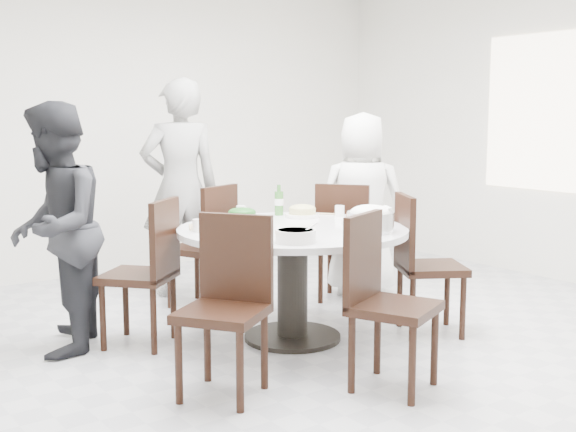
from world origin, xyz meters
TOP-DOWN VIEW (x-y plane):
  - floor at (0.00, 0.00)m, footprint 6.00×6.00m
  - wall_back at (0.00, 3.00)m, footprint 6.00×0.01m
  - dining_table at (0.03, 0.32)m, footprint 1.50×1.50m
  - chair_ne at (1.00, 0.89)m, footprint 0.59×0.59m
  - chair_n at (-0.04, 1.41)m, footprint 0.55×0.55m
  - chair_nw at (-0.83, 0.82)m, footprint 0.59×0.59m
  - chair_sw at (-0.85, -0.25)m, footprint 0.58×0.58m
  - chair_s at (-0.05, -0.71)m, footprint 0.55×0.55m
  - chair_se at (0.87, -0.13)m, footprint 0.58×0.58m
  - diner_right at (1.24, 0.98)m, footprint 0.87×0.84m
  - diner_middle at (0.02, 1.83)m, footprint 0.74×0.59m
  - diner_left at (-1.30, 0.98)m, footprint 0.89×0.95m
  - dish_greens at (-0.07, 0.76)m, footprint 0.24×0.24m
  - dish_pale at (0.37, 0.65)m, footprint 0.25×0.25m
  - dish_orange at (-0.39, 0.47)m, footprint 0.27×0.27m
  - dish_redbrown at (0.51, 0.17)m, footprint 0.28×0.28m
  - dish_tofu at (-0.43, 0.12)m, footprint 0.26×0.26m
  - rice_bowl at (0.32, -0.11)m, footprint 0.29×0.29m
  - soup_bowl at (-0.28, -0.13)m, footprint 0.24×0.24m
  - beverage_bottle at (0.30, 0.84)m, footprint 0.06×0.06m
  - tea_cups at (0.05, 0.94)m, footprint 0.07×0.07m
  - chopsticks at (0.06, 1.00)m, footprint 0.24×0.04m

SIDE VIEW (x-z plane):
  - floor at x=0.00m, z-range -0.01..0.01m
  - dining_table at x=0.03m, z-range 0.00..0.75m
  - chair_ne at x=1.00m, z-range 0.00..0.95m
  - chair_n at x=-0.04m, z-range 0.00..0.95m
  - chair_nw at x=-0.83m, z-range 0.00..0.95m
  - chair_sw at x=-0.85m, z-range 0.00..0.95m
  - chair_s at x=-0.05m, z-range 0.00..0.95m
  - chair_se at x=0.87m, z-range 0.00..0.95m
  - diner_right at x=1.24m, z-range 0.00..1.50m
  - chopsticks at x=0.06m, z-range 0.75..0.76m
  - diner_left at x=-1.30m, z-range 0.00..1.56m
  - dish_greens at x=-0.07m, z-range 0.75..0.81m
  - dish_pale at x=0.37m, z-range 0.75..0.82m
  - dish_tofu at x=-0.43m, z-range 0.75..0.82m
  - dish_redbrown at x=0.51m, z-range 0.75..0.82m
  - dish_orange at x=-0.39m, z-range 0.75..0.82m
  - soup_bowl at x=-0.28m, z-range 0.75..0.82m
  - tea_cups at x=0.05m, z-range 0.75..0.83m
  - rice_bowl at x=0.32m, z-range 0.75..0.88m
  - beverage_bottle at x=0.30m, z-range 0.75..0.97m
  - diner_middle at x=0.02m, z-range 0.00..1.77m
  - wall_back at x=0.00m, z-range 0.00..2.80m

